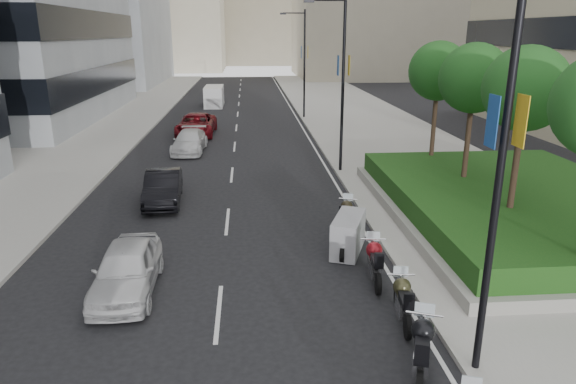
{
  "coord_description": "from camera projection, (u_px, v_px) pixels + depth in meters",
  "views": [
    {
      "loc": [
        -0.59,
        -8.32,
        7.22
      ],
      "look_at": [
        0.72,
        8.32,
        2.0
      ],
      "focal_mm": 32.0,
      "sensor_mm": 36.0,
      "label": 1
    }
  ],
  "objects": [
    {
      "name": "sidewalk_right",
      "position": [
        373.0,
        129.0,
        39.31
      ],
      "size": [
        10.0,
        100.0,
        0.15
      ],
      "primitive_type": "cube",
      "color": "#9E9B93",
      "rests_on": "ground"
    },
    {
      "name": "sidewalk_left",
      "position": [
        93.0,
        133.0,
        37.73
      ],
      "size": [
        8.0,
        100.0,
        0.15
      ],
      "primitive_type": "cube",
      "color": "#9E9B93",
      "rests_on": "ground"
    },
    {
      "name": "lane_edge",
      "position": [
        305.0,
        131.0,
        38.93
      ],
      "size": [
        0.12,
        100.0,
        0.01
      ],
      "primitive_type": "cube",
      "color": "silver",
      "rests_on": "ground"
    },
    {
      "name": "lane_centre",
      "position": [
        236.0,
        132.0,
        38.54
      ],
      "size": [
        0.12,
        100.0,
        0.01
      ],
      "primitive_type": "cube",
      "color": "silver",
      "rests_on": "ground"
    },
    {
      "name": "planter",
      "position": [
        518.0,
        214.0,
        20.27
      ],
      "size": [
        10.0,
        14.0,
        0.4
      ],
      "primitive_type": "cube",
      "color": "gray",
      "rests_on": "sidewalk_right"
    },
    {
      "name": "hedge",
      "position": [
        520.0,
        199.0,
        20.09
      ],
      "size": [
        9.4,
        13.4,
        0.8
      ],
      "primitive_type": "cube",
      "color": "#123F12",
      "rests_on": "planter"
    },
    {
      "name": "tree_1",
      "position": [
        526.0,
        89.0,
        16.74
      ],
      "size": [
        2.8,
        2.8,
        6.3
      ],
      "color": "#332319",
      "rests_on": "planter"
    },
    {
      "name": "tree_2",
      "position": [
        474.0,
        79.0,
        20.55
      ],
      "size": [
        2.8,
        2.8,
        6.3
      ],
      "color": "#332319",
      "rests_on": "planter"
    },
    {
      "name": "tree_3",
      "position": [
        438.0,
        71.0,
        24.35
      ],
      "size": [
        2.8,
        2.8,
        6.3
      ],
      "color": "#332319",
      "rests_on": "planter"
    },
    {
      "name": "lamp_post_0",
      "position": [
        495.0,
        149.0,
        9.86
      ],
      "size": [
        2.34,
        0.45,
        9.0
      ],
      "color": "black",
      "rests_on": "ground"
    },
    {
      "name": "lamp_post_1",
      "position": [
        340.0,
        76.0,
        26.04
      ],
      "size": [
        2.34,
        0.45,
        9.0
      ],
      "color": "black",
      "rests_on": "ground"
    },
    {
      "name": "lamp_post_2",
      "position": [
        303.0,
        59.0,
        43.16
      ],
      "size": [
        2.34,
        0.45,
        9.0
      ],
      "color": "black",
      "rests_on": "ground"
    },
    {
      "name": "motorcycle_2",
      "position": [
        422.0,
        349.0,
        11.11
      ],
      "size": [
        1.09,
        2.33,
        1.22
      ],
      "rotation": [
        0.0,
        0.0,
        1.22
      ],
      "color": "black",
      "rests_on": "ground"
    },
    {
      "name": "motorcycle_3",
      "position": [
        403.0,
        300.0,
        13.27
      ],
      "size": [
        0.73,
        2.19,
        1.09
      ],
      "rotation": [
        0.0,
        0.0,
        1.45
      ],
      "color": "black",
      "rests_on": "ground"
    },
    {
      "name": "motorcycle_4",
      "position": [
        375.0,
        262.0,
        15.42
      ],
      "size": [
        0.77,
        2.32,
        1.15
      ],
      "rotation": [
        0.0,
        0.0,
        1.46
      ],
      "color": "black",
      "rests_on": "ground"
    },
    {
      "name": "motorcycle_5",
      "position": [
        348.0,
        234.0,
        17.43
      ],
      "size": [
        1.56,
        2.29,
        1.29
      ],
      "rotation": [
        0.0,
        0.0,
        1.21
      ],
      "color": "black",
      "rests_on": "ground"
    },
    {
      "name": "motorcycle_6",
      "position": [
        345.0,
        215.0,
        19.54
      ],
      "size": [
        0.95,
        2.04,
        1.06
      ],
      "rotation": [
        0.0,
        0.0,
        1.22
      ],
      "color": "black",
      "rests_on": "ground"
    },
    {
      "name": "car_a",
      "position": [
        127.0,
        269.0,
        14.72
      ],
      "size": [
        1.78,
        4.22,
        1.43
      ],
      "primitive_type": "imported",
      "rotation": [
        0.0,
        0.0,
        0.02
      ],
      "color": "silver",
      "rests_on": "ground"
    },
    {
      "name": "car_b",
      "position": [
        163.0,
        187.0,
        22.5
      ],
      "size": [
        1.77,
        4.33,
        1.4
      ],
      "primitive_type": "imported",
      "rotation": [
        0.0,
        0.0,
        0.07
      ],
      "color": "black",
      "rests_on": "ground"
    },
    {
      "name": "car_c",
      "position": [
        190.0,
        141.0,
        32.1
      ],
      "size": [
        2.09,
        4.69,
        1.33
      ],
      "primitive_type": "imported",
      "rotation": [
        0.0,
        0.0,
        -0.05
      ],
      "color": "silver",
      "rests_on": "ground"
    },
    {
      "name": "car_d",
      "position": [
        196.0,
        125.0,
        37.25
      ],
      "size": [
        2.77,
        5.69,
        1.56
      ],
      "primitive_type": "imported",
      "rotation": [
        0.0,
        0.0,
        -0.03
      ],
      "color": "maroon",
      "rests_on": "ground"
    },
    {
      "name": "delivery_van",
      "position": [
        214.0,
        97.0,
        51.7
      ],
      "size": [
        1.8,
        4.72,
        1.98
      ],
      "rotation": [
        0.0,
        0.0,
        -0.0
      ],
      "color": "white",
      "rests_on": "ground"
    }
  ]
}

